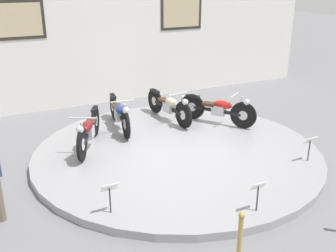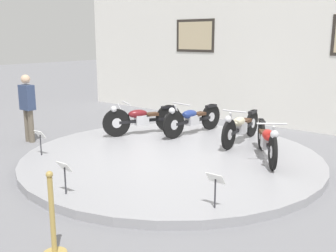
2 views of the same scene
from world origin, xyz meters
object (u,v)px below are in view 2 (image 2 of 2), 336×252
at_px(motorcycle_red, 267,140).
at_px(motorcycle_blue, 192,118).
at_px(motorcycle_cream, 241,126).
at_px(info_placard_front_centre, 65,171).
at_px(info_placard_front_right, 215,183).
at_px(visitor_standing, 28,105).
at_px(motorcycle_maroon, 142,118).
at_px(stanchion_post_right_of_entry, 53,228).
at_px(info_placard_front_left, 40,137).

bearing_deg(motorcycle_red, motorcycle_blue, 161.66).
xyz_separation_m(motorcycle_cream, info_placard_front_centre, (-0.66, -4.30, -0.02)).
bearing_deg(info_placard_front_right, info_placard_front_centre, -154.69).
relative_size(info_placard_front_right, visitor_standing, 0.32).
bearing_deg(motorcycle_red, motorcycle_maroon, -179.99).
bearing_deg(motorcycle_blue, stanchion_post_right_of_entry, -71.66).
relative_size(motorcycle_blue, info_placard_front_centre, 3.92).
distance_m(motorcycle_maroon, visitor_standing, 2.73).
xyz_separation_m(motorcycle_blue, info_placard_front_left, (-1.38, -3.34, -0.03)).
relative_size(motorcycle_red, info_placard_front_left, 3.31).
distance_m(motorcycle_cream, visitor_standing, 5.02).
bearing_deg(motorcycle_cream, motorcycle_blue, 179.94).
xyz_separation_m(info_placard_front_centre, info_placard_front_right, (2.04, 0.97, 0.00)).
relative_size(motorcycle_cream, stanchion_post_right_of_entry, 1.94).
height_order(motorcycle_red, info_placard_front_left, motorcycle_red).
xyz_separation_m(info_placard_front_right, stanchion_post_right_of_entry, (-0.94, -1.98, -0.17)).
bearing_deg(info_placard_front_right, motorcycle_red, 98.98).
relative_size(motorcycle_blue, stanchion_post_right_of_entry, 1.96).
relative_size(motorcycle_maroon, info_placard_front_left, 3.55).
height_order(motorcycle_maroon, info_placard_front_right, motorcycle_maroon).
distance_m(motorcycle_red, info_placard_front_centre, 3.90).
bearing_deg(visitor_standing, stanchion_post_right_of_entry, -30.15).
distance_m(motorcycle_maroon, info_placard_front_left, 2.61).
relative_size(info_placard_front_centre, stanchion_post_right_of_entry, 0.50).
distance_m(motorcycle_blue, motorcycle_red, 2.42).
height_order(motorcycle_red, info_placard_front_centre, motorcycle_red).
relative_size(motorcycle_maroon, visitor_standing, 1.12).
distance_m(visitor_standing, stanchion_post_right_of_entry, 5.51).
xyz_separation_m(motorcycle_cream, info_placard_front_right, (1.38, -3.34, -0.02)).
relative_size(info_placard_front_left, info_placard_front_right, 1.00).
xyz_separation_m(visitor_standing, stanchion_post_right_of_entry, (4.74, -2.75, -0.57)).
xyz_separation_m(motorcycle_maroon, stanchion_post_right_of_entry, (2.73, -4.56, -0.20)).
xyz_separation_m(motorcycle_maroon, motorcycle_blue, (0.97, 0.76, -0.00)).
bearing_deg(motorcycle_blue, info_placard_front_left, -112.45).
bearing_deg(info_placard_front_right, info_placard_front_left, 180.00).
bearing_deg(info_placard_front_centre, motorcycle_red, 65.24).
height_order(motorcycle_blue, motorcycle_red, motorcycle_blue).
relative_size(motorcycle_blue, visitor_standing, 1.24).
bearing_deg(visitor_standing, motorcycle_maroon, 42.04).
height_order(motorcycle_blue, visitor_standing, visitor_standing).
bearing_deg(stanchion_post_right_of_entry, info_placard_front_right, 64.64).
height_order(motorcycle_maroon, info_placard_front_centre, motorcycle_maroon).
xyz_separation_m(motorcycle_red, info_placard_front_right, (0.41, -2.58, -0.02)).
bearing_deg(visitor_standing, info_placard_front_right, -7.71).
relative_size(motorcycle_cream, motorcycle_red, 1.18).
bearing_deg(visitor_standing, motorcycle_red, 18.95).
bearing_deg(motorcycle_cream, visitor_standing, -149.12).
bearing_deg(motorcycle_red, visitor_standing, -161.05).
distance_m(motorcycle_red, info_placard_front_left, 4.49).
relative_size(motorcycle_blue, info_placard_front_left, 3.92).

